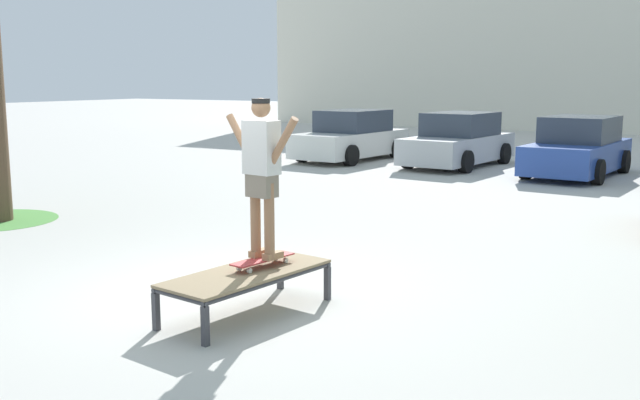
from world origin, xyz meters
name	(u,v)px	position (x,y,z in m)	size (l,w,h in m)	color
ground_plane	(219,294)	(0.00, 0.00, 0.00)	(120.00, 120.00, 0.00)	#B7B5AD
skate_box	(247,276)	(0.70, -0.42, 0.41)	(1.01, 1.99, 0.46)	#38383D
skateboard	(263,260)	(0.74, -0.17, 0.54)	(0.32, 0.82, 0.09)	#B23333
skater	(262,167)	(0.74, -0.17, 1.53)	(1.00, 0.33, 1.69)	#8E6647
car_white	(351,137)	(-5.34, 13.19, 0.69)	(2.18, 4.33, 1.50)	silver
car_silver	(459,142)	(-2.00, 13.33, 0.69)	(2.20, 4.33, 1.50)	#B7BABF
car_blue	(578,149)	(1.34, 12.83, 0.69)	(2.14, 4.31, 1.50)	#28479E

